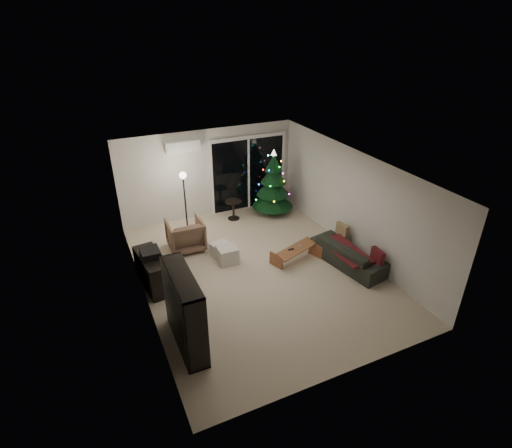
# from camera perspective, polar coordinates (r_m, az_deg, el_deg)

# --- Properties ---
(room) EXTENTS (6.50, 7.51, 2.60)m
(room) POSITION_cam_1_polar(r_m,az_deg,el_deg) (10.02, -1.00, 3.12)
(room) COLOR beige
(room) RESTS_ON ground
(bookshelf) EXTENTS (0.56, 1.48, 1.45)m
(bookshelf) POSITION_cam_1_polar(r_m,az_deg,el_deg) (7.04, -11.59, -12.41)
(bookshelf) COLOR black
(bookshelf) RESTS_ON floor
(media_cabinet) EXTENTS (0.59, 1.23, 0.74)m
(media_cabinet) POSITION_cam_1_polar(r_m,az_deg,el_deg) (8.80, -14.53, -6.52)
(media_cabinet) COLOR black
(media_cabinet) RESTS_ON floor
(stereo) EXTENTS (0.38, 0.45, 0.16)m
(stereo) POSITION_cam_1_polar(r_m,az_deg,el_deg) (8.56, -14.89, -4.03)
(stereo) COLOR black
(stereo) RESTS_ON media_cabinet
(armchair) EXTENTS (0.86, 0.89, 0.79)m
(armchair) POSITION_cam_1_polar(r_m,az_deg,el_deg) (9.97, -10.04, -1.50)
(armchair) COLOR brown
(armchair) RESTS_ON floor
(ottoman) EXTENTS (0.45, 0.45, 0.40)m
(ottoman) POSITION_cam_1_polar(r_m,az_deg,el_deg) (9.41, -4.12, -4.40)
(ottoman) COLOR beige
(ottoman) RESTS_ON floor
(cardboard_box_a) EXTENTS (0.41, 0.32, 0.28)m
(cardboard_box_a) POSITION_cam_1_polar(r_m,az_deg,el_deg) (9.14, -12.69, -6.59)
(cardboard_box_a) COLOR silver
(cardboard_box_a) RESTS_ON floor
(cardboard_box_b) EXTENTS (0.49, 0.42, 0.30)m
(cardboard_box_b) POSITION_cam_1_polar(r_m,az_deg,el_deg) (9.76, -5.15, -3.50)
(cardboard_box_b) COLOR silver
(cardboard_box_b) RESTS_ON floor
(side_table) EXTENTS (0.53, 0.53, 0.56)m
(side_table) POSITION_cam_1_polar(r_m,az_deg,el_deg) (11.33, -3.24, 2.04)
(side_table) COLOR black
(side_table) RESTS_ON floor
(floor_lamp) EXTENTS (0.27, 0.27, 1.67)m
(floor_lamp) POSITION_cam_1_polar(r_m,az_deg,el_deg) (10.47, -10.04, 2.72)
(floor_lamp) COLOR black
(floor_lamp) RESTS_ON floor
(sofa) EXTENTS (1.07, 2.00, 0.55)m
(sofa) POSITION_cam_1_polar(r_m,az_deg,el_deg) (9.52, 13.12, -4.17)
(sofa) COLOR #2E312B
(sofa) RESTS_ON floor
(sofa_throw) EXTENTS (0.59, 1.37, 0.05)m
(sofa_throw) POSITION_cam_1_polar(r_m,az_deg,el_deg) (9.40, 12.71, -3.67)
(sofa_throw) COLOR maroon
(sofa_throw) RESTS_ON sofa
(cushion_a) EXTENTS (0.14, 0.37, 0.36)m
(cushion_a) POSITION_cam_1_polar(r_m,az_deg,el_deg) (9.98, 12.21, -0.97)
(cushion_a) COLOR tan
(cushion_a) RESTS_ON sofa
(cushion_b) EXTENTS (0.13, 0.37, 0.36)m
(cushion_b) POSITION_cam_1_polar(r_m,az_deg,el_deg) (9.13, 16.95, -4.53)
(cushion_b) COLOR maroon
(cushion_b) RESTS_ON sofa
(coffee_table) EXTENTS (1.20, 0.75, 0.36)m
(coffee_table) POSITION_cam_1_polar(r_m,az_deg,el_deg) (9.47, 5.78, -4.38)
(coffee_table) COLOR brown
(coffee_table) RESTS_ON floor
(remote_a) EXTENTS (0.14, 0.04, 0.02)m
(remote_a) POSITION_cam_1_polar(r_m,az_deg,el_deg) (9.31, 5.04, -3.62)
(remote_a) COLOR black
(remote_a) RESTS_ON coffee_table
(remote_b) EXTENTS (0.14, 0.08, 0.02)m
(remote_b) POSITION_cam_1_polar(r_m,az_deg,el_deg) (9.45, 6.21, -3.13)
(remote_b) COLOR slate
(remote_b) RESTS_ON coffee_table
(christmas_tree) EXTENTS (1.21, 1.21, 1.92)m
(christmas_tree) POSITION_cam_1_polar(r_m,az_deg,el_deg) (11.42, 2.48, 5.99)
(christmas_tree) COLOR black
(christmas_tree) RESTS_ON floor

